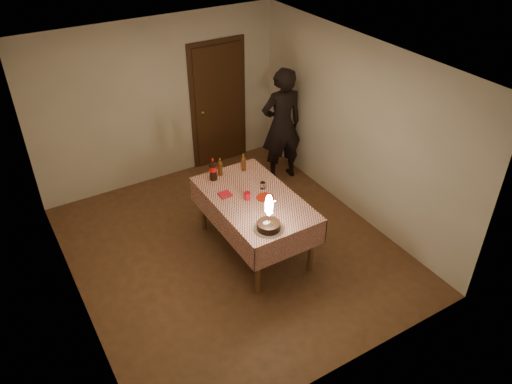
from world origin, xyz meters
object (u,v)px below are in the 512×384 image
at_px(birthday_cake, 269,221).
at_px(amber_bottle_left, 220,167).
at_px(photographer, 282,125).
at_px(dining_table, 254,205).
at_px(amber_bottle_right, 243,163).
at_px(cola_bottle, 213,170).
at_px(red_cup, 247,196).
at_px(red_plate, 265,197).
at_px(clear_cup, 263,185).

relative_size(birthday_cake, amber_bottle_left, 1.90).
relative_size(birthday_cake, photographer, 0.26).
bearing_deg(dining_table, amber_bottle_right, 71.35).
relative_size(cola_bottle, photographer, 0.17).
xyz_separation_m(dining_table, amber_bottle_left, (-0.11, 0.71, 0.23)).
bearing_deg(red_cup, amber_bottle_left, 91.54).
bearing_deg(dining_table, birthday_cake, -106.03).
bearing_deg(birthday_cake, red_cup, 81.77).
distance_m(red_plate, red_cup, 0.23).
distance_m(red_plate, cola_bottle, 0.83).
height_order(dining_table, photographer, photographer).
height_order(amber_bottle_left, amber_bottle_right, same).
distance_m(amber_bottle_left, amber_bottle_right, 0.34).
relative_size(clear_cup, amber_bottle_right, 0.35).
bearing_deg(birthday_cake, amber_bottle_right, 72.63).
xyz_separation_m(birthday_cake, red_cup, (0.09, 0.66, -0.07)).
xyz_separation_m(red_cup, cola_bottle, (-0.15, 0.64, 0.10)).
bearing_deg(amber_bottle_right, photographer, 33.05).
bearing_deg(dining_table, red_plate, -32.42).
bearing_deg(amber_bottle_right, amber_bottle_left, 170.65).
distance_m(amber_bottle_right, photographer, 1.32).
height_order(red_cup, clear_cup, red_cup).
xyz_separation_m(red_cup, photographer, (1.42, 1.37, 0.05)).
relative_size(dining_table, birthday_cake, 3.55).
xyz_separation_m(red_cup, clear_cup, (0.30, 0.11, -0.01)).
bearing_deg(amber_bottle_left, dining_table, -81.33).
distance_m(clear_cup, amber_bottle_right, 0.54).
xyz_separation_m(birthday_cake, red_plate, (0.30, 0.57, -0.11)).
bearing_deg(clear_cup, dining_table, -149.32).
xyz_separation_m(dining_table, red_plate, (0.12, -0.08, 0.11)).
xyz_separation_m(dining_table, birthday_cake, (-0.18, -0.64, 0.23)).
bearing_deg(red_cup, red_plate, -23.06).
height_order(red_plate, clear_cup, clear_cup).
relative_size(clear_cup, cola_bottle, 0.28).
xyz_separation_m(birthday_cake, clear_cup, (0.39, 0.77, -0.07)).
height_order(birthday_cake, clear_cup, birthday_cake).
bearing_deg(clear_cup, amber_bottle_left, 118.35).
xyz_separation_m(amber_bottle_left, amber_bottle_right, (0.33, -0.05, 0.00)).
xyz_separation_m(red_plate, amber_bottle_right, (0.10, 0.73, 0.11)).
relative_size(red_cup, clear_cup, 1.11).
bearing_deg(clear_cup, photographer, 48.22).
relative_size(dining_table, cola_bottle, 5.42).
relative_size(dining_table, amber_bottle_left, 6.75).
distance_m(birthday_cake, amber_bottle_left, 1.36).
bearing_deg(clear_cup, birthday_cake, -117.16).
xyz_separation_m(clear_cup, photographer, (1.12, 1.25, 0.06)).
bearing_deg(dining_table, amber_bottle_left, 98.67).
distance_m(red_cup, photographer, 1.97).
distance_m(amber_bottle_left, photographer, 1.59).
xyz_separation_m(dining_table, photographer, (1.33, 1.38, 0.21)).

